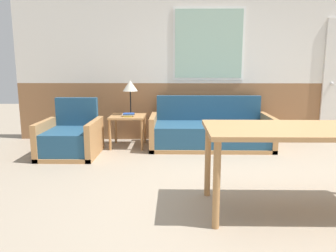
# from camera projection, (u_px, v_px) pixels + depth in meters

# --- Properties ---
(ground_plane) EXTENTS (16.00, 16.00, 0.00)m
(ground_plane) POSITION_uv_depth(u_px,v_px,m) (257.00, 197.00, 3.31)
(ground_plane) COLOR gray
(wall_back) EXTENTS (7.20, 0.09, 2.70)m
(wall_back) POSITION_uv_depth(u_px,v_px,m) (222.00, 62.00, 5.65)
(wall_back) COLOR #8E603D
(wall_back) RESTS_ON ground_plane
(couch) EXTENTS (1.92, 0.88, 0.80)m
(couch) POSITION_uv_depth(u_px,v_px,m) (210.00, 133.00, 5.30)
(couch) COLOR #B27F4C
(couch) RESTS_ON ground_plane
(armchair) EXTENTS (0.80, 0.87, 0.82)m
(armchair) POSITION_uv_depth(u_px,v_px,m) (71.00, 139.00, 4.82)
(armchair) COLOR #B27F4C
(armchair) RESTS_ON ground_plane
(side_table) EXTENTS (0.56, 0.56, 0.51)m
(side_table) POSITION_uv_depth(u_px,v_px,m) (128.00, 120.00, 5.30)
(side_table) COLOR #B27F4C
(side_table) RESTS_ON ground_plane
(table_lamp) EXTENTS (0.24, 0.24, 0.56)m
(table_lamp) POSITION_uv_depth(u_px,v_px,m) (130.00, 87.00, 5.30)
(table_lamp) COLOR black
(table_lamp) RESTS_ON side_table
(book_stack) EXTENTS (0.20, 0.17, 0.05)m
(book_stack) POSITION_uv_depth(u_px,v_px,m) (128.00, 115.00, 5.19)
(book_stack) COLOR gold
(book_stack) RESTS_ON side_table
(dining_table) EXTENTS (1.79, 0.81, 0.78)m
(dining_table) POSITION_uv_depth(u_px,v_px,m) (307.00, 136.00, 2.88)
(dining_table) COLOR #B27F4C
(dining_table) RESTS_ON ground_plane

